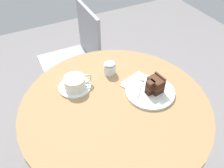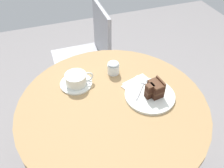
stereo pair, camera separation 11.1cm
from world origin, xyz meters
The scene contains 10 objects.
cafe_table centered at (0.00, 0.00, 0.60)m, with size 0.87×0.87×0.71m.
saucer centered at (-0.13, 0.19, 0.72)m, with size 0.16×0.16×0.01m.
coffee_cup centered at (-0.12, 0.18, 0.75)m, with size 0.14×0.10×0.06m.
teaspoon centered at (-0.08, 0.19, 0.72)m, with size 0.05×0.09×0.00m.
cake_plate centered at (0.18, -0.01, 0.72)m, with size 0.23×0.23×0.01m.
cake_slice centered at (0.20, -0.01, 0.76)m, with size 0.08×0.08×0.08m.
fork centered at (0.17, 0.05, 0.73)m, with size 0.11×0.13×0.00m.
napkin centered at (0.17, 0.07, 0.72)m, with size 0.18×0.17×0.00m.
cafe_chair centered at (0.08, 0.75, 0.49)m, with size 0.38×0.38×0.82m.
sugar_pot centered at (0.08, 0.21, 0.75)m, with size 0.06×0.06×0.07m.
Camera 1 is at (-0.34, -0.64, 1.51)m, focal length 38.00 mm.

